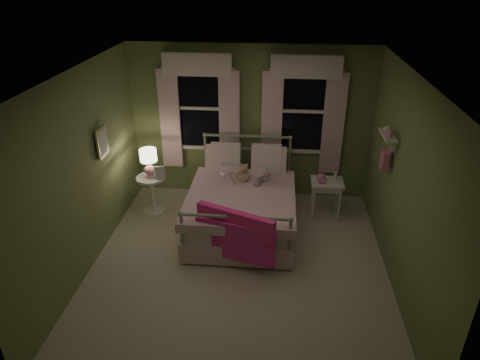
# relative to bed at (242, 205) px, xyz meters

# --- Properties ---
(room_shell) EXTENTS (4.20, 4.20, 4.20)m
(room_shell) POSITION_rel_bed_xyz_m (0.04, -0.96, 0.92)
(room_shell) COLOR beige
(room_shell) RESTS_ON ground
(bed) EXTENTS (1.58, 2.04, 1.18)m
(bed) POSITION_rel_bed_xyz_m (0.00, 0.00, 0.00)
(bed) COLOR white
(bed) RESTS_ON ground
(pink_throw) EXTENTS (1.07, 0.50, 0.71)m
(pink_throw) POSITION_rel_bed_xyz_m (0.00, -1.03, 0.23)
(pink_throw) COLOR #FE3193
(pink_throw) RESTS_ON bed
(child_left) EXTENTS (0.30, 0.26, 0.71)m
(child_left) POSITION_rel_bed_xyz_m (-0.28, 0.42, 0.54)
(child_left) COLOR #F7D1DD
(child_left) RESTS_ON bed
(child_right) EXTENTS (0.38, 0.33, 0.67)m
(child_right) POSITION_rel_bed_xyz_m (0.28, 0.42, 0.52)
(child_right) COLOR #F7D1DD
(child_right) RESTS_ON bed
(book_left) EXTENTS (0.23, 0.17, 0.26)m
(book_left) POSITION_rel_bed_xyz_m (-0.28, 0.17, 0.58)
(book_left) COLOR beige
(book_left) RESTS_ON child_left
(book_right) EXTENTS (0.22, 0.17, 0.26)m
(book_right) POSITION_rel_bed_xyz_m (0.28, 0.17, 0.54)
(book_right) COLOR beige
(book_right) RESTS_ON child_right
(teddy_bear) EXTENTS (0.23, 0.19, 0.32)m
(teddy_bear) POSITION_rel_bed_xyz_m (0.00, 0.26, 0.41)
(teddy_bear) COLOR tan
(teddy_bear) RESTS_ON bed
(nightstand_left) EXTENTS (0.46, 0.46, 0.65)m
(nightstand_left) POSITION_rel_bed_xyz_m (-1.50, 0.30, 0.03)
(nightstand_left) COLOR white
(nightstand_left) RESTS_ON ground
(table_lamp) EXTENTS (0.26, 0.26, 0.45)m
(table_lamp) POSITION_rel_bed_xyz_m (-1.50, 0.30, 0.57)
(table_lamp) COLOR #D77F85
(table_lamp) RESTS_ON nightstand_left
(book_nightstand) EXTENTS (0.20, 0.25, 0.02)m
(book_nightstand) POSITION_rel_bed_xyz_m (-1.40, 0.22, 0.27)
(book_nightstand) COLOR beige
(book_nightstand) RESTS_ON nightstand_left
(nightstand_right) EXTENTS (0.50, 0.40, 0.64)m
(nightstand_right) POSITION_rel_bed_xyz_m (1.30, 0.42, 0.17)
(nightstand_right) COLOR white
(nightstand_right) RESTS_ON ground
(pink_toy) EXTENTS (0.14, 0.18, 0.14)m
(pink_toy) POSITION_rel_bed_xyz_m (1.20, 0.41, 0.32)
(pink_toy) COLOR pink
(pink_toy) RESTS_ON nightstand_right
(bud_vase) EXTENTS (0.06, 0.06, 0.28)m
(bud_vase) POSITION_rel_bed_xyz_m (1.42, 0.47, 0.41)
(bud_vase) COLOR white
(bud_vase) RESTS_ON nightstand_right
(window_left) EXTENTS (1.34, 0.13, 1.96)m
(window_left) POSITION_rel_bed_xyz_m (-0.81, 1.07, 1.24)
(window_left) COLOR black
(window_left) RESTS_ON room_shell
(window_right) EXTENTS (1.34, 0.13, 1.96)m
(window_right) POSITION_rel_bed_xyz_m (0.89, 1.07, 1.24)
(window_right) COLOR black
(window_right) RESTS_ON room_shell
(wall_shelf) EXTENTS (0.15, 0.50, 0.60)m
(wall_shelf) POSITION_rel_bed_xyz_m (1.94, -0.26, 1.14)
(wall_shelf) COLOR white
(wall_shelf) RESTS_ON room_shell
(framed_picture) EXTENTS (0.03, 0.32, 0.42)m
(framed_picture) POSITION_rel_bed_xyz_m (-1.91, -0.36, 1.12)
(framed_picture) COLOR beige
(framed_picture) RESTS_ON room_shell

